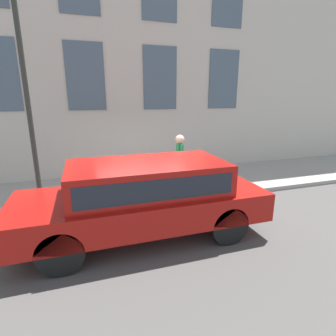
{
  "coord_description": "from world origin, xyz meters",
  "views": [
    {
      "loc": [
        -6.53,
        1.48,
        2.95
      ],
      "look_at": [
        0.55,
        -0.79,
        0.92
      ],
      "focal_mm": 28.0,
      "sensor_mm": 36.0,
      "label": 1
    }
  ],
  "objects": [
    {
      "name": "parked_truck_red_near",
      "position": [
        -1.43,
        0.36,
        0.97
      ],
      "size": [
        1.92,
        5.19,
        1.65
      ],
      "color": "black",
      "rests_on": "ground_plane"
    },
    {
      "name": "person",
      "position": [
        0.76,
        -1.23,
        1.17
      ],
      "size": [
        0.42,
        0.27,
        1.72
      ],
      "rotation": [
        0.0,
        0.0,
        -2.15
      ],
      "color": "#998466",
      "rests_on": "sidewalk"
    },
    {
      "name": "ground_plane",
      "position": [
        0.0,
        0.0,
        0.0
      ],
      "size": [
        80.0,
        80.0,
        0.0
      ],
      "primitive_type": "plane",
      "color": "#514F4C"
    },
    {
      "name": "sidewalk",
      "position": [
        1.55,
        0.0,
        0.07
      ],
      "size": [
        3.1,
        60.0,
        0.14
      ],
      "color": "#9E9B93",
      "rests_on": "ground_plane"
    },
    {
      "name": "fire_hydrant",
      "position": [
        0.35,
        -0.35,
        0.57
      ],
      "size": [
        0.28,
        0.41,
        0.84
      ],
      "color": "red",
      "rests_on": "sidewalk"
    },
    {
      "name": "building_facade",
      "position": [
        3.25,
        0.0,
        5.3
      ],
      "size": [
        0.33,
        40.0,
        10.6
      ],
      "color": "beige",
      "rests_on": "ground_plane"
    },
    {
      "name": "street_lamp",
      "position": [
        0.65,
        2.71,
        4.05
      ],
      "size": [
        0.36,
        0.36,
        6.4
      ],
      "color": "#2D332D",
      "rests_on": "sidewalk"
    }
  ]
}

